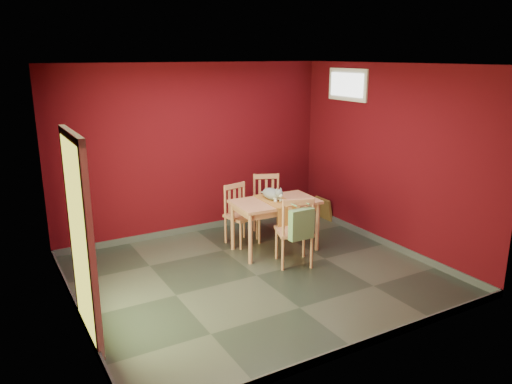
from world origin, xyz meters
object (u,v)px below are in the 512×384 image
chair_far_left (240,214)px  picture_frame (324,209)px  chair_near (295,230)px  tote_bag (301,224)px  dining_table (275,207)px  chair_far_right (267,205)px  cat (272,192)px

chair_far_left → picture_frame: chair_far_left is taller
chair_near → tote_bag: chair_near is taller
chair_near → dining_table: bearing=84.7°
chair_far_right → chair_near: 1.29m
chair_far_right → chair_far_left: bearing=-166.4°
chair_far_right → cat: cat is taller
chair_far_left → chair_near: bearing=-77.6°
chair_near → tote_bag: 0.28m
chair_far_right → cat: 0.73m
chair_far_right → picture_frame: size_ratio=2.49×
chair_near → tote_bag: bearing=-103.0°
chair_far_right → picture_frame: chair_far_right is taller
tote_bag → cat: bearing=83.5°
cat → picture_frame: 1.80m
chair_far_right → dining_table: bearing=-111.9°
cat → chair_far_left: bearing=109.3°
tote_bag → cat: 0.94m
dining_table → chair_far_right: chair_far_right is taller
chair_far_right → chair_near: chair_near is taller
tote_bag → dining_table: bearing=82.6°
dining_table → chair_far_right: (0.26, 0.65, -0.18)m
chair_far_left → chair_far_right: 0.58m
chair_far_left → tote_bag: (0.19, -1.34, 0.20)m
tote_bag → cat: (0.10, 0.91, 0.21)m
chair_far_left → dining_table: bearing=-59.7°
chair_far_right → cat: size_ratio=2.15×
tote_bag → cat: size_ratio=1.07×
chair_far_left → cat: cat is taller
chair_far_left → cat: size_ratio=2.05×
dining_table → tote_bag: size_ratio=2.62×
chair_far_left → tote_bag: size_ratio=1.91×
picture_frame → dining_table: bearing=-152.4°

